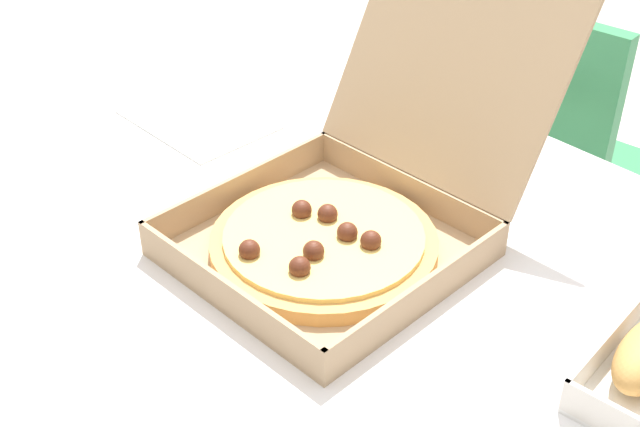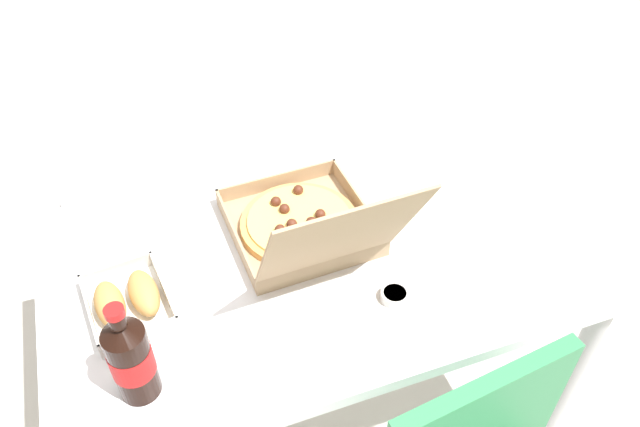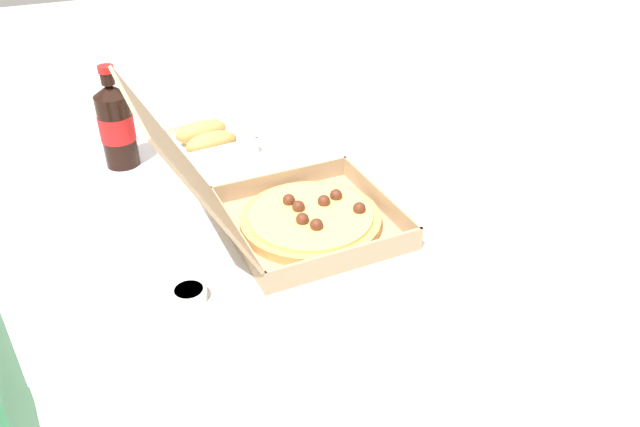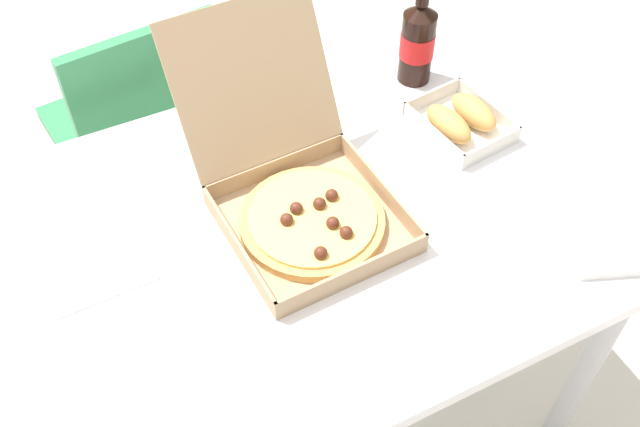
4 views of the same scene
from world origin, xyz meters
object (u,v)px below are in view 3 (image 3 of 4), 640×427
Objects in this scene: dipping_sauce_cup at (189,294)px; cola_bottle at (116,125)px; napkin_pile at (351,113)px; pizza_box_open at (291,212)px; bread_side_box at (207,140)px; paper_menu at (353,377)px.

cola_bottle is at bearing 3.74° from dipping_sauce_cup.
pizza_box_open is at bearing 143.05° from napkin_pile.
cola_bottle is (0.00, 0.19, 0.07)m from bread_side_box.
napkin_pile is at bearing -84.16° from bread_side_box.
cola_bottle reaches higher than napkin_pile.
paper_menu is at bearing -164.90° from cola_bottle.
paper_menu is (-0.75, -0.20, -0.09)m from cola_bottle.
napkin_pile is at bearing -36.95° from pizza_box_open.
dipping_sauce_cup is (-0.50, 0.15, -0.01)m from bread_side_box.
paper_menu is 3.75× the size of dipping_sauce_cup.
napkin_pile is (0.79, -0.37, 0.01)m from paper_menu.
bread_side_box is 1.87× the size of napkin_pile.
cola_bottle reaches higher than paper_menu.
pizza_box_open is at bearing -62.43° from dipping_sauce_cup.
dipping_sauce_cup is (0.25, 0.17, 0.01)m from paper_menu.
bread_side_box is at bearing -91.37° from cola_bottle.
dipping_sauce_cup reaches higher than paper_menu.
cola_bottle reaches higher than bread_side_box.
bread_side_box reaches higher than paper_menu.
bread_side_box is (0.39, 0.06, -0.02)m from pizza_box_open.
paper_menu is at bearing -145.65° from dipping_sauce_cup.
napkin_pile is at bearing -86.52° from cola_bottle.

